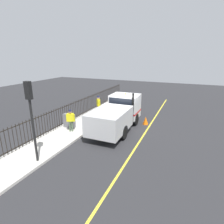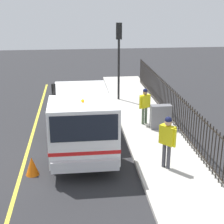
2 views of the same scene
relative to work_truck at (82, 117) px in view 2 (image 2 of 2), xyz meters
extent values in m
plane|color=#2B2B2D|center=(-0.22, -0.51, -1.31)|extent=(53.20, 53.20, 0.00)
cube|color=beige|center=(3.01, -0.51, -1.25)|extent=(2.51, 24.18, 0.14)
cube|color=yellow|center=(-2.10, -0.51, -1.31)|extent=(0.12, 21.76, 0.01)
cube|color=white|center=(0.01, -1.51, 0.11)|extent=(2.23, 1.85, 1.89)
cube|color=black|center=(0.01, -1.51, 0.52)|extent=(2.05, 1.89, 0.83)
cube|color=silver|center=(-0.01, 1.60, -0.12)|extent=(2.23, 3.47, 1.42)
cube|color=silver|center=(0.01, -2.51, -0.68)|extent=(2.11, 0.21, 0.36)
cube|color=red|center=(0.01, -1.51, -0.31)|extent=(2.25, 1.87, 0.12)
cylinder|color=black|center=(1.00, -1.23, -0.83)|extent=(0.30, 0.96, 0.96)
cylinder|color=black|center=(-0.98, -1.24, -0.83)|extent=(0.30, 0.96, 0.96)
cylinder|color=black|center=(0.98, 1.60, -0.83)|extent=(0.30, 0.96, 0.96)
cylinder|color=black|center=(-0.99, 1.60, -0.83)|extent=(0.30, 0.96, 0.96)
sphere|color=orange|center=(0.01, -1.51, 1.10)|extent=(0.12, 0.12, 0.12)
cylinder|color=black|center=(-0.96, -0.49, 0.30)|extent=(0.14, 0.14, 2.27)
cube|color=yellow|center=(2.71, -1.99, 0.00)|extent=(0.51, 0.54, 0.64)
sphere|color=tan|center=(2.71, -1.99, 0.44)|extent=(0.24, 0.24, 0.24)
sphere|color=#14193F|center=(2.71, -1.99, 0.52)|extent=(0.22, 0.22, 0.22)
cylinder|color=#3F3F47|center=(2.77, -2.06, -0.75)|extent=(0.13, 0.13, 0.86)
cylinder|color=#3F3F47|center=(2.65, -1.92, -0.75)|extent=(0.13, 0.13, 0.86)
cylinder|color=yellow|center=(2.89, -2.20, -0.03)|extent=(0.09, 0.09, 0.61)
cylinder|color=yellow|center=(2.52, -1.77, -0.03)|extent=(0.09, 0.09, 0.61)
cube|color=yellow|center=(2.81, 2.14, -0.12)|extent=(0.50, 0.40, 0.58)
sphere|color=#997051|center=(2.81, 2.14, 0.28)|extent=(0.21, 0.21, 0.21)
sphere|color=#14193F|center=(2.81, 2.14, 0.35)|extent=(0.20, 0.20, 0.20)
cylinder|color=#4C6047|center=(2.88, 2.18, -0.79)|extent=(0.12, 0.12, 0.77)
cylinder|color=#4C6047|center=(2.74, 2.10, -0.79)|extent=(0.12, 0.12, 0.77)
cylinder|color=yellow|center=(3.04, 2.26, -0.15)|extent=(0.09, 0.09, 0.55)
cylinder|color=yellow|center=(2.58, 2.02, -0.15)|extent=(0.09, 0.09, 0.55)
cylinder|color=black|center=(4.07, -3.35, -0.39)|extent=(0.04, 0.04, 1.57)
cylinder|color=black|center=(4.07, -3.11, -0.39)|extent=(0.04, 0.04, 1.57)
cylinder|color=black|center=(4.07, -2.86, -0.39)|extent=(0.04, 0.04, 1.57)
cylinder|color=black|center=(4.07, -2.61, -0.39)|extent=(0.04, 0.04, 1.57)
cylinder|color=black|center=(4.07, -2.36, -0.39)|extent=(0.04, 0.04, 1.57)
cylinder|color=black|center=(4.07, -2.12, -0.39)|extent=(0.04, 0.04, 1.57)
cylinder|color=black|center=(4.07, -1.87, -0.39)|extent=(0.04, 0.04, 1.57)
cylinder|color=black|center=(4.07, -1.62, -0.39)|extent=(0.04, 0.04, 1.57)
cylinder|color=black|center=(4.07, -1.37, -0.39)|extent=(0.04, 0.04, 1.57)
cylinder|color=black|center=(4.07, -1.12, -0.39)|extent=(0.04, 0.04, 1.57)
cylinder|color=black|center=(4.07, -0.88, -0.39)|extent=(0.04, 0.04, 1.57)
cylinder|color=black|center=(4.07, -0.63, -0.39)|extent=(0.04, 0.04, 1.57)
cylinder|color=black|center=(4.07, -0.38, -0.39)|extent=(0.04, 0.04, 1.57)
cylinder|color=black|center=(4.07, -0.13, -0.39)|extent=(0.04, 0.04, 1.57)
cylinder|color=black|center=(4.07, 0.11, -0.39)|extent=(0.04, 0.04, 1.57)
cylinder|color=black|center=(4.07, 0.36, -0.39)|extent=(0.04, 0.04, 1.57)
cylinder|color=black|center=(4.07, 0.61, -0.39)|extent=(0.04, 0.04, 1.57)
cylinder|color=black|center=(4.07, 0.86, -0.39)|extent=(0.04, 0.04, 1.57)
cylinder|color=black|center=(4.07, 1.10, -0.39)|extent=(0.04, 0.04, 1.57)
cylinder|color=black|center=(4.07, 1.35, -0.39)|extent=(0.04, 0.04, 1.57)
cylinder|color=black|center=(4.07, 1.60, -0.39)|extent=(0.04, 0.04, 1.57)
cylinder|color=black|center=(4.07, 1.85, -0.39)|extent=(0.04, 0.04, 1.57)
cylinder|color=black|center=(4.07, 2.09, -0.39)|extent=(0.04, 0.04, 1.57)
cylinder|color=black|center=(4.07, 2.34, -0.39)|extent=(0.04, 0.04, 1.57)
cylinder|color=black|center=(4.07, 2.59, -0.39)|extent=(0.04, 0.04, 1.57)
cylinder|color=black|center=(4.07, 2.84, -0.39)|extent=(0.04, 0.04, 1.57)
cylinder|color=black|center=(4.07, 3.08, -0.39)|extent=(0.04, 0.04, 1.57)
cylinder|color=black|center=(4.07, 3.33, -0.39)|extent=(0.04, 0.04, 1.57)
cylinder|color=black|center=(4.07, 3.58, -0.39)|extent=(0.04, 0.04, 1.57)
cylinder|color=black|center=(4.07, 3.83, -0.39)|extent=(0.04, 0.04, 1.57)
cylinder|color=black|center=(4.07, 4.08, -0.39)|extent=(0.04, 0.04, 1.57)
cylinder|color=black|center=(4.07, 4.32, -0.39)|extent=(0.04, 0.04, 1.57)
cylinder|color=black|center=(4.07, 4.57, -0.39)|extent=(0.04, 0.04, 1.57)
cylinder|color=black|center=(4.07, 4.82, -0.39)|extent=(0.04, 0.04, 1.57)
cylinder|color=black|center=(4.07, 5.07, -0.39)|extent=(0.04, 0.04, 1.57)
cylinder|color=black|center=(4.07, 5.31, -0.39)|extent=(0.04, 0.04, 1.57)
cylinder|color=black|center=(4.07, 5.56, -0.39)|extent=(0.04, 0.04, 1.57)
cylinder|color=black|center=(4.07, 5.81, -0.39)|extent=(0.04, 0.04, 1.57)
cylinder|color=black|center=(4.07, 6.06, -0.39)|extent=(0.04, 0.04, 1.57)
cylinder|color=black|center=(4.07, 6.30, -0.39)|extent=(0.04, 0.04, 1.57)
cylinder|color=black|center=(4.07, 6.55, -0.39)|extent=(0.04, 0.04, 1.57)
cylinder|color=black|center=(4.07, 6.80, -0.39)|extent=(0.04, 0.04, 1.57)
cylinder|color=black|center=(4.07, 7.05, -0.39)|extent=(0.04, 0.04, 1.57)
cylinder|color=black|center=(4.07, 7.29, -0.39)|extent=(0.04, 0.04, 1.57)
cylinder|color=black|center=(4.07, 7.54, -0.39)|extent=(0.04, 0.04, 1.57)
cylinder|color=black|center=(4.07, 7.79, -0.39)|extent=(0.04, 0.04, 1.57)
cylinder|color=black|center=(4.07, 8.04, -0.39)|extent=(0.04, 0.04, 1.57)
cylinder|color=black|center=(4.07, 8.28, -0.39)|extent=(0.04, 0.04, 1.57)
cylinder|color=black|center=(4.07, 8.53, -0.39)|extent=(0.04, 0.04, 1.57)
cylinder|color=black|center=(4.07, 8.78, -0.39)|extent=(0.04, 0.04, 1.57)
cylinder|color=black|center=(4.07, 9.03, -0.39)|extent=(0.04, 0.04, 1.57)
cylinder|color=black|center=(4.07, 9.28, -0.39)|extent=(0.04, 0.04, 1.57)
cylinder|color=black|center=(4.07, 9.52, -0.39)|extent=(0.04, 0.04, 1.57)
cylinder|color=black|center=(4.07, 9.77, -0.39)|extent=(0.04, 0.04, 1.57)
cube|color=black|center=(4.07, -0.51, 0.27)|extent=(0.04, 20.55, 0.04)
cube|color=black|center=(4.07, -0.51, -0.99)|extent=(0.04, 20.55, 0.04)
cylinder|color=black|center=(2.15, 6.09, 0.89)|extent=(0.12, 0.12, 4.13)
cube|color=black|center=(2.15, 6.09, 2.53)|extent=(0.31, 0.22, 0.85)
sphere|color=red|center=(2.15, 6.09, 2.79)|extent=(0.16, 0.16, 0.16)
sphere|color=yellow|center=(2.15, 6.09, 2.53)|extent=(0.16, 0.16, 0.16)
sphere|color=green|center=(2.15, 6.09, 2.28)|extent=(0.16, 0.16, 0.16)
cube|color=slate|center=(3.39, 1.53, -0.65)|extent=(0.89, 0.35, 1.05)
cone|color=orange|center=(-1.71, -1.74, -1.00)|extent=(0.44, 0.44, 0.63)
camera|label=1|loc=(-4.78, 12.34, 4.10)|focal=29.61mm
camera|label=2|loc=(-0.19, -11.88, 4.27)|focal=54.42mm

